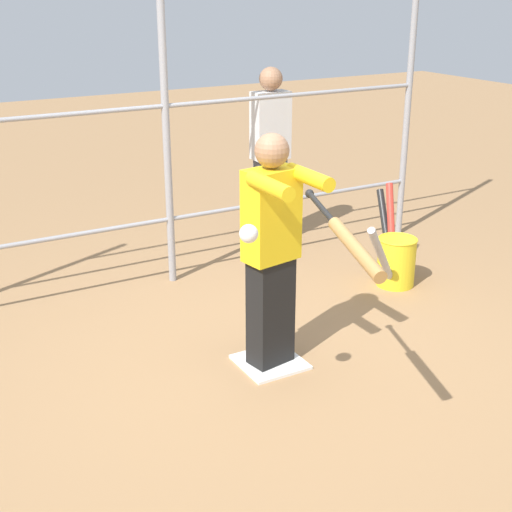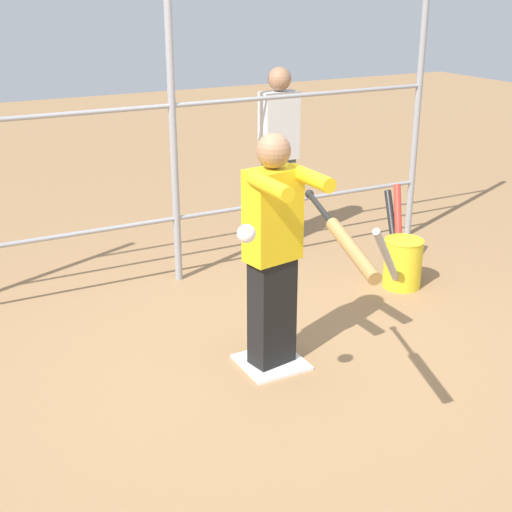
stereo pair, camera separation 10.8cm
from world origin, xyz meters
TOP-DOWN VIEW (x-y plane):
  - ground_plane at (0.00, 0.00)m, footprint 24.00×24.00m
  - home_plate at (0.00, 0.00)m, footprint 0.40×0.40m
  - fence_backstop at (0.00, -1.60)m, footprint 4.88×0.06m
  - batter at (0.00, 0.02)m, footprint 0.38×0.55m
  - baseball_bat_swinging at (0.12, 0.94)m, footprint 0.26×0.91m
  - softball_in_flight at (0.47, 0.57)m, footprint 0.10×0.10m
  - bat_bucket at (-1.54, -0.63)m, footprint 0.79×0.84m
  - bystander_behind_fence at (-1.18, -2.02)m, footprint 0.34×0.21m

SIDE VIEW (x-z plane):
  - ground_plane at x=0.00m, z-range 0.00..0.00m
  - home_plate at x=0.00m, z-range 0.00..0.02m
  - bat_bucket at x=-1.54m, z-range -0.14..0.61m
  - batter at x=0.00m, z-range 0.06..1.57m
  - bystander_behind_fence at x=-1.18m, z-range 0.03..1.66m
  - softball_in_flight at x=0.47m, z-range 1.10..1.20m
  - baseball_bat_swinging at x=0.12m, z-range 1.07..1.26m
  - fence_backstop at x=0.00m, z-range 0.00..2.88m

